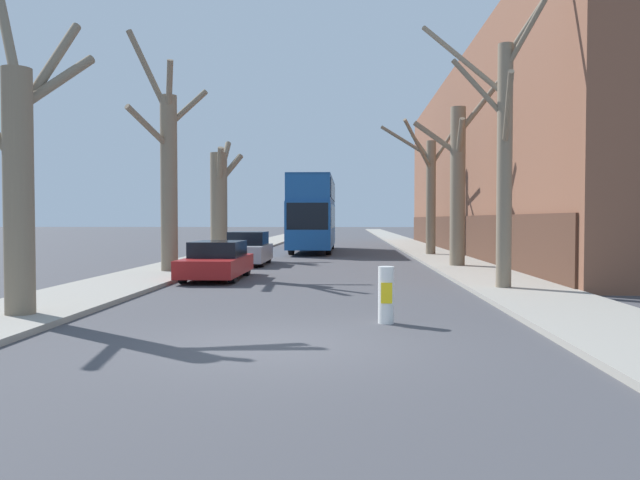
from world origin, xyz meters
name	(u,v)px	position (x,y,z in m)	size (l,w,h in m)	color
ground_plane	(283,345)	(0.00, 0.00, 0.00)	(300.00, 300.00, 0.00)	#424247
sidewalk_left	(277,239)	(-5.78, 50.00, 0.06)	(2.81, 120.00, 0.12)	gray
sidewalk_right	(398,239)	(5.78, 50.00, 0.06)	(2.81, 120.00, 0.12)	gray
building_facade_right	(537,161)	(12.17, 27.60, 5.42)	(10.08, 41.73, 10.86)	brown
street_tree_left_0	(18,168)	(-5.51, 2.32, 3.01)	(3.31, 2.04, 6.72)	#7A6B56
street_tree_left_1	(168,172)	(-5.50, 12.59, 3.72)	(2.66, 2.82, 8.72)	#7A6B56
street_tree_left_2	(220,201)	(-5.42, 21.30, 2.94)	(1.54, 2.82, 6.07)	#7A6B56
street_tree_right_0	(505,142)	(5.33, 7.56, 4.11)	(4.21, 3.86, 9.47)	#7A6B56
street_tree_right_1	(459,179)	(5.51, 15.77, 3.61)	(4.10, 1.63, 8.38)	#7A6B56
street_tree_right_2	(429,188)	(5.41, 24.07, 3.65)	(4.45, 3.06, 7.50)	#7A6B56
double_decker_bus	(313,210)	(-1.10, 28.47, 2.53)	(2.47, 11.23, 4.47)	#19519E
parked_car_0	(217,261)	(-3.33, 10.79, 0.60)	(1.79, 4.44, 1.26)	maroon
parked_car_1	(248,249)	(-3.33, 17.18, 0.68)	(1.73, 3.93, 1.45)	#9EA3AD
traffic_bollard	(386,295)	(1.76, 2.14, 0.55)	(0.30, 0.32, 1.09)	white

